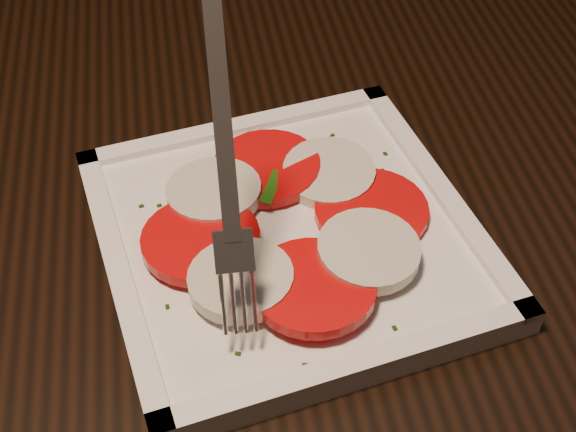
% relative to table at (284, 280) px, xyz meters
% --- Properties ---
extents(ground, '(6.00, 6.00, 0.00)m').
position_rel_table_xyz_m(ground, '(0.29, 0.24, -0.65)').
color(ground, black).
rests_on(ground, ground).
extents(table, '(1.24, 0.86, 0.75)m').
position_rel_table_xyz_m(table, '(0.00, 0.00, 0.00)').
color(table, black).
rests_on(table, ground).
extents(plate, '(0.30, 0.30, 0.01)m').
position_rel_table_xyz_m(plate, '(-0.00, -0.05, 0.11)').
color(plate, white).
rests_on(plate, table).
extents(caprese_salad, '(0.20, 0.22, 0.02)m').
position_rel_table_xyz_m(caprese_salad, '(-0.00, -0.05, 0.12)').
color(caprese_salad, red).
rests_on(caprese_salad, plate).
extents(fork, '(0.04, 0.11, 0.18)m').
position_rel_table_xyz_m(fork, '(-0.04, -0.08, 0.22)').
color(fork, white).
rests_on(fork, caprese_salad).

